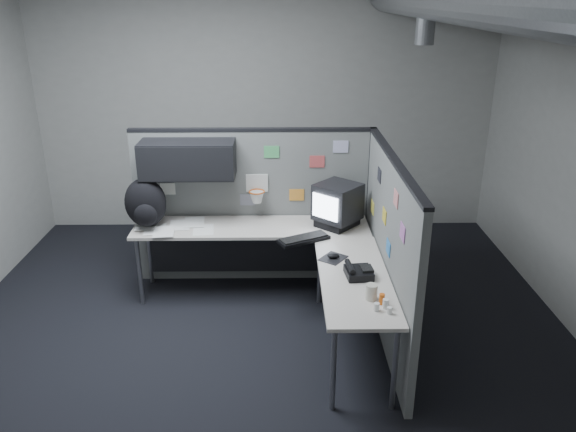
{
  "coord_description": "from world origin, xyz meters",
  "views": [
    {
      "loc": [
        0.19,
        -4.1,
        2.85
      ],
      "look_at": [
        0.25,
        0.35,
        1.08
      ],
      "focal_mm": 35.0,
      "sensor_mm": 36.0,
      "label": 1
    }
  ],
  "objects_px": {
    "keyboard": "(304,239)",
    "desk": "(277,249)",
    "phone": "(358,272)",
    "backpack": "(146,204)",
    "monitor": "(337,205)"
  },
  "relations": [
    {
      "from": "keyboard",
      "to": "desk",
      "type": "bearing_deg",
      "value": 179.36
    },
    {
      "from": "desk",
      "to": "phone",
      "type": "relative_size",
      "value": 9.37
    },
    {
      "from": "keyboard",
      "to": "phone",
      "type": "distance_m",
      "value": 0.81
    },
    {
      "from": "phone",
      "to": "backpack",
      "type": "distance_m",
      "value": 2.2
    },
    {
      "from": "phone",
      "to": "desk",
      "type": "bearing_deg",
      "value": 134.23
    },
    {
      "from": "phone",
      "to": "backpack",
      "type": "xyz_separation_m",
      "value": [
        -1.92,
        1.06,
        0.2
      ]
    },
    {
      "from": "desk",
      "to": "backpack",
      "type": "bearing_deg",
      "value": 167.89
    },
    {
      "from": "monitor",
      "to": "keyboard",
      "type": "height_order",
      "value": "monitor"
    },
    {
      "from": "desk",
      "to": "keyboard",
      "type": "height_order",
      "value": "keyboard"
    },
    {
      "from": "desk",
      "to": "monitor",
      "type": "xyz_separation_m",
      "value": [
        0.59,
        0.28,
        0.34
      ]
    },
    {
      "from": "keyboard",
      "to": "backpack",
      "type": "bearing_deg",
      "value": -175.56
    },
    {
      "from": "monitor",
      "to": "phone",
      "type": "xyz_separation_m",
      "value": [
        0.07,
        -1.07,
        -0.18
      ]
    },
    {
      "from": "phone",
      "to": "backpack",
      "type": "height_order",
      "value": "backpack"
    },
    {
      "from": "keyboard",
      "to": "backpack",
      "type": "distance_m",
      "value": 1.57
    },
    {
      "from": "monitor",
      "to": "phone",
      "type": "height_order",
      "value": "monitor"
    }
  ]
}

